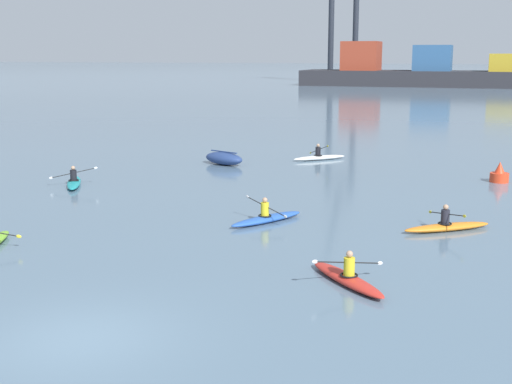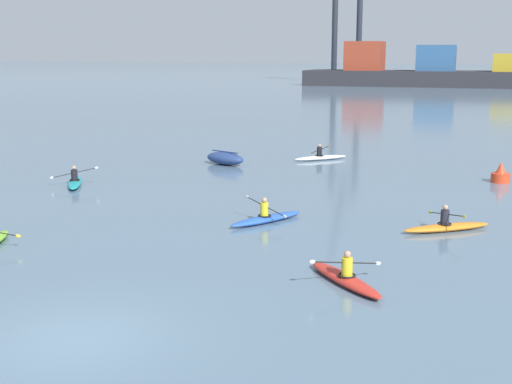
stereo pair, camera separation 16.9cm
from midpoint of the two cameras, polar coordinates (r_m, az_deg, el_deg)
name	(u,v)px [view 1 (the left image)]	position (r m, az deg, el deg)	size (l,w,h in m)	color
ground_plane	(80,339)	(16.08, -14.51, -11.56)	(800.00, 800.00, 0.00)	slate
container_barge	(428,72)	(135.38, 13.89, 9.51)	(48.44, 10.95, 8.29)	#28282D
capsized_dinghy	(224,158)	(39.01, -2.77, 2.76)	(2.82, 2.02, 0.76)	navy
channel_buoy	(499,175)	(35.66, 19.19, 1.35)	(0.90, 0.90, 1.00)	red
kayak_orange	(447,226)	(25.40, 15.19, -2.70)	(3.09, 2.50, 0.95)	orange
kayak_red	(347,278)	(19.15, 7.22, -6.97)	(2.77, 2.89, 0.95)	red
kayak_teal	(74,182)	(33.96, -14.83, 0.80)	(2.20, 3.25, 0.95)	teal
kayak_white	(319,157)	(40.89, 5.09, 2.88)	(2.91, 2.74, 1.01)	silver
kayak_blue	(267,218)	(25.71, 0.69, -2.13)	(2.23, 3.24, 0.95)	#2856B2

